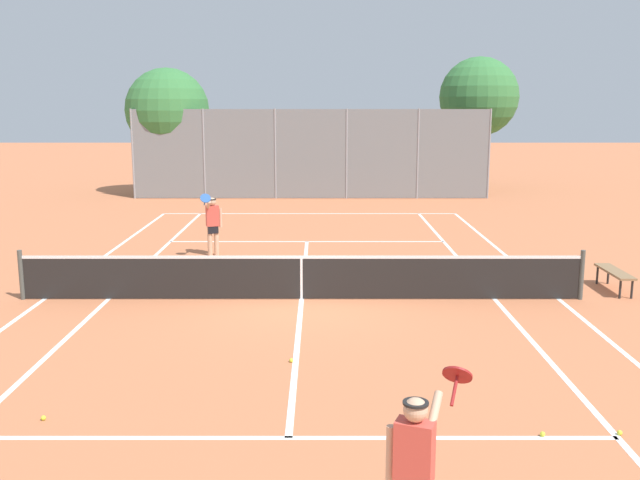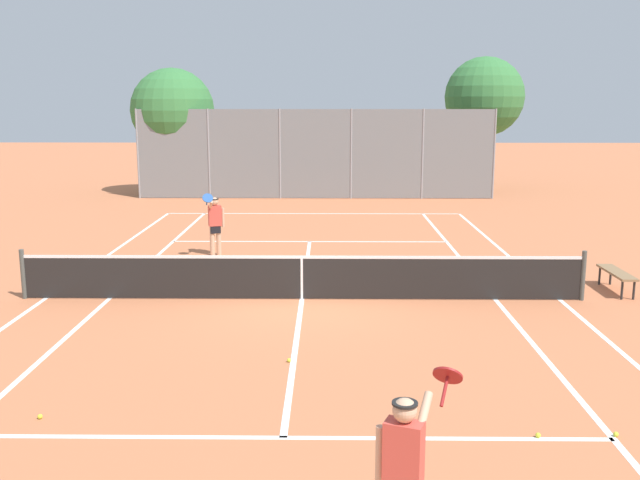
% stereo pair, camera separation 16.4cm
% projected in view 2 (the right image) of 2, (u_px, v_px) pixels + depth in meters
% --- Properties ---
extents(ground_plane, '(120.00, 120.00, 0.00)m').
position_uv_depth(ground_plane, '(302.00, 299.00, 15.21)').
color(ground_plane, '#C67047').
extents(court_line_markings, '(11.10, 23.90, 0.01)m').
position_uv_depth(court_line_markings, '(302.00, 299.00, 15.21)').
color(court_line_markings, white).
rests_on(court_line_markings, ground).
extents(tennis_net, '(12.00, 0.10, 1.07)m').
position_uv_depth(tennis_net, '(302.00, 276.00, 15.11)').
color(tennis_net, '#474C47').
rests_on(tennis_net, ground).
extents(player_near_side, '(0.84, 0.69, 1.77)m').
position_uv_depth(player_near_side, '(404.00, 469.00, 6.34)').
color(player_near_side, '#D8A884').
rests_on(player_near_side, ground).
extents(player_far_left, '(0.49, 0.86, 1.77)m').
position_uv_depth(player_far_left, '(215.00, 222.00, 19.41)').
color(player_far_left, '#D8A884').
rests_on(player_far_left, ground).
extents(loose_tennis_ball_0, '(0.07, 0.07, 0.07)m').
position_uv_depth(loose_tennis_ball_0, '(302.00, 258.00, 19.05)').
color(loose_tennis_ball_0, '#D1DB33').
rests_on(loose_tennis_ball_0, ground).
extents(loose_tennis_ball_1, '(0.07, 0.07, 0.07)m').
position_uv_depth(loose_tennis_ball_1, '(289.00, 360.00, 11.52)').
color(loose_tennis_ball_1, '#D1DB33').
rests_on(loose_tennis_ball_1, ground).
extents(loose_tennis_ball_2, '(0.07, 0.07, 0.07)m').
position_uv_depth(loose_tennis_ball_2, '(616.00, 434.00, 8.95)').
color(loose_tennis_ball_2, '#D1DB33').
rests_on(loose_tennis_ball_2, ground).
extents(loose_tennis_ball_4, '(0.07, 0.07, 0.07)m').
position_uv_depth(loose_tennis_ball_4, '(40.00, 417.00, 9.45)').
color(loose_tennis_ball_4, '#D1DB33').
rests_on(loose_tennis_ball_4, ground).
extents(loose_tennis_ball_5, '(0.07, 0.07, 0.07)m').
position_uv_depth(loose_tennis_ball_5, '(538.00, 435.00, 8.92)').
color(loose_tennis_ball_5, '#D1DB33').
rests_on(loose_tennis_ball_5, ground).
extents(courtside_bench, '(0.36, 1.50, 0.47)m').
position_uv_depth(courtside_bench, '(617.00, 274.00, 15.73)').
color(courtside_bench, olive).
rests_on(courtside_bench, ground).
extents(back_fence, '(15.51, 0.08, 3.87)m').
position_uv_depth(back_fence, '(315.00, 154.00, 30.79)').
color(back_fence, gray).
rests_on(back_fence, ground).
extents(tree_behind_left, '(3.74, 3.74, 5.66)m').
position_uv_depth(tree_behind_left, '(174.00, 113.00, 32.01)').
color(tree_behind_left, brown).
rests_on(tree_behind_left, ground).
extents(tree_behind_right, '(3.74, 3.74, 6.26)m').
position_uv_depth(tree_behind_right, '(483.00, 100.00, 33.83)').
color(tree_behind_right, brown).
rests_on(tree_behind_right, ground).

